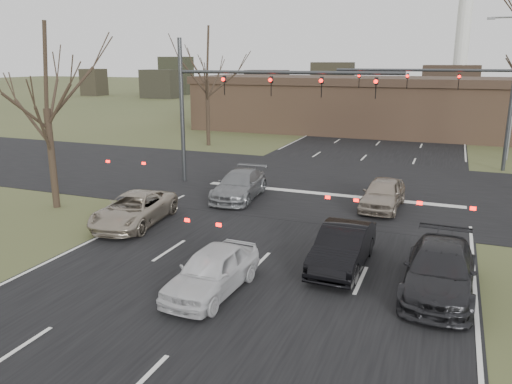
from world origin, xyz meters
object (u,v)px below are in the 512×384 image
(car_black_hatch, at_px, (343,247))
(car_charcoal_sedan, at_px, (440,270))
(building, at_px, (412,106))
(car_silver_suv, at_px, (134,209))
(mast_arm_far, at_px, (463,90))
(mast_arm_near, at_px, (235,94))
(car_white_sedan, at_px, (212,271))
(car_grey_ahead, at_px, (240,185))
(car_silver_ahead, at_px, (383,194))

(car_black_hatch, relative_size, car_charcoal_sedan, 0.88)
(building, distance_m, car_silver_suv, 33.96)
(mast_arm_far, bearing_deg, mast_arm_near, -138.78)
(car_white_sedan, relative_size, car_black_hatch, 0.93)
(car_white_sedan, bearing_deg, car_black_hatch, 48.61)
(car_black_hatch, bearing_deg, car_white_sedan, -133.32)
(mast_arm_near, distance_m, car_white_sedan, 13.99)
(car_black_hatch, xyz_separation_m, car_charcoal_sedan, (3.10, -0.86, -0.00))
(car_white_sedan, distance_m, car_charcoal_sedan, 6.79)
(car_grey_ahead, bearing_deg, car_white_sedan, -76.07)
(mast_arm_near, height_order, car_charcoal_sedan, mast_arm_near)
(mast_arm_near, distance_m, car_black_hatch, 12.83)
(building, bearing_deg, car_grey_ahead, -102.39)
(car_charcoal_sedan, xyz_separation_m, car_grey_ahead, (-9.80, 7.64, -0.02))
(car_silver_ahead, bearing_deg, car_white_sedan, -105.11)
(car_black_hatch, relative_size, car_silver_ahead, 1.03)
(mast_arm_near, height_order, car_silver_ahead, mast_arm_near)
(mast_arm_far, distance_m, car_black_hatch, 19.88)
(car_charcoal_sedan, distance_m, car_grey_ahead, 12.43)
(car_silver_suv, bearing_deg, car_silver_ahead, 26.93)
(car_white_sedan, bearing_deg, mast_arm_far, 76.09)
(car_silver_suv, distance_m, car_grey_ahead, 6.04)
(car_black_hatch, bearing_deg, car_silver_suv, 172.93)
(car_white_sedan, height_order, car_black_hatch, car_black_hatch)
(car_grey_ahead, xyz_separation_m, car_silver_ahead, (7.00, 0.83, 0.02))
(car_silver_suv, bearing_deg, car_grey_ahead, 58.80)
(mast_arm_far, relative_size, car_silver_suv, 2.32)
(mast_arm_near, distance_m, car_silver_ahead, 9.43)
(building, relative_size, car_black_hatch, 9.77)
(mast_arm_near, height_order, car_white_sedan, mast_arm_near)
(building, distance_m, car_silver_ahead, 26.58)
(mast_arm_far, xyz_separation_m, car_silver_ahead, (-3.18, -11.49, -4.30))
(mast_arm_far, xyz_separation_m, car_silver_suv, (-12.68, -17.82, -4.35))
(building, bearing_deg, mast_arm_near, -106.13)
(building, relative_size, car_white_sedan, 10.49)
(mast_arm_near, bearing_deg, car_white_sedan, -69.28)
(car_silver_ahead, bearing_deg, car_black_hatch, -89.47)
(mast_arm_near, distance_m, car_grey_ahead, 5.11)
(car_silver_suv, xyz_separation_m, car_white_sedan, (5.97, -4.61, 0.02))
(building, xyz_separation_m, car_silver_ahead, (1.00, -26.49, -1.95))
(mast_arm_far, relative_size, car_silver_ahead, 2.65)
(building, xyz_separation_m, car_grey_ahead, (-6.00, -27.32, -1.97))
(car_silver_suv, relative_size, car_grey_ahead, 1.01)
(building, xyz_separation_m, car_charcoal_sedan, (3.80, -34.96, -1.95))
(building, xyz_separation_m, mast_arm_far, (4.18, -15.00, 2.35))
(car_black_hatch, bearing_deg, building, 92.00)
(car_white_sedan, xyz_separation_m, car_silver_ahead, (3.53, 10.94, 0.03))
(car_white_sedan, bearing_deg, mast_arm_near, 113.47)
(building, height_order, car_silver_suv, building)
(car_black_hatch, bearing_deg, car_silver_ahead, 88.59)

